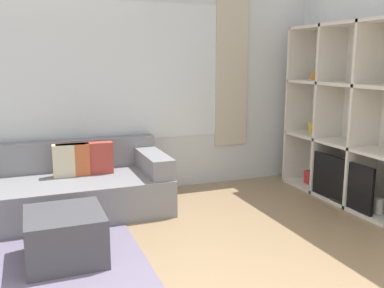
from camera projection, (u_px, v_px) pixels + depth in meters
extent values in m
cube|color=silver|center=(97.00, 81.00, 4.91)|extent=(6.75, 0.07, 2.70)
cube|color=white|center=(97.00, 73.00, 4.85)|extent=(3.05, 0.01, 1.60)
cube|color=beige|center=(232.00, 71.00, 5.44)|extent=(0.44, 0.03, 1.90)
cube|color=silver|center=(380.00, 116.00, 4.58)|extent=(0.02, 2.35, 1.99)
cube|color=silver|center=(365.00, 117.00, 4.51)|extent=(0.42, 0.04, 1.99)
cube|color=silver|center=(329.00, 111.00, 5.05)|extent=(0.42, 0.04, 1.99)
cube|color=silver|center=(300.00, 106.00, 5.59)|extent=(0.42, 0.04, 1.99)
cube|color=silver|center=(358.00, 205.00, 4.70)|extent=(0.42, 2.35, 0.04)
cube|color=silver|center=(363.00, 148.00, 4.58)|extent=(0.42, 2.35, 0.04)
cube|color=silver|center=(368.00, 85.00, 4.45)|extent=(0.42, 2.35, 0.04)
cube|color=silver|center=(373.00, 21.00, 4.32)|extent=(0.42, 2.35, 0.04)
cube|color=black|center=(341.00, 181.00, 4.69)|extent=(0.04, 0.94, 0.50)
cube|color=black|center=(341.00, 201.00, 4.74)|extent=(0.10, 0.24, 0.03)
cylinder|color=white|center=(379.00, 206.00, 4.39)|extent=(0.09, 0.09, 0.15)
cylinder|color=gold|center=(312.00, 128.00, 5.34)|extent=(0.09, 0.09, 0.14)
cube|color=red|center=(310.00, 177.00, 5.46)|extent=(0.10, 0.10, 0.17)
cylinder|color=orange|center=(314.00, 77.00, 5.23)|extent=(0.07, 0.07, 0.09)
cube|color=gray|center=(72.00, 196.00, 4.45)|extent=(1.98, 0.99, 0.38)
cube|color=gray|center=(67.00, 155.00, 4.75)|extent=(1.98, 0.18, 0.34)
cube|color=gray|center=(152.00, 162.00, 4.70)|extent=(0.24, 0.93, 0.21)
cube|color=#AD3D33|center=(97.00, 158.00, 4.60)|extent=(0.35, 0.14, 0.34)
cube|color=beige|center=(70.00, 160.00, 4.50)|extent=(0.34, 0.13, 0.34)
cube|color=#C65B33|center=(73.00, 160.00, 4.51)|extent=(0.35, 0.14, 0.34)
cube|color=#47474C|center=(65.00, 236.00, 3.42)|extent=(0.60, 0.64, 0.41)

